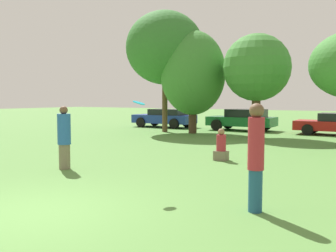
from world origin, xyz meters
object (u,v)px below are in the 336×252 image
Objects in this scene: tree_1 at (193,73)px; tree_2 at (257,68)px; frisbee at (139,103)px; bystander_sitting at (221,147)px; person_thrower at (64,138)px; tree_0 at (165,48)px; parked_car_green at (243,119)px; person_catcher at (256,155)px; parked_car_blue at (165,117)px.

tree_1 reaches higher than tree_2.
frisbee is 0.26× the size of bystander_sitting.
person_thrower is 3.57m from frisbee.
tree_1 is at bearing 124.17° from bystander_sitting.
parked_car_green is at bearing 42.64° from tree_0.
tree_0 reaches higher than person_thrower.
frisbee reaches higher than parked_car_green.
frisbee is (3.31, -0.89, 1.02)m from person_thrower.
tree_0 is at bearing 132.62° from bystander_sitting.
person_catcher is 0.36× the size of tree_2.
person_thrower is 15.96m from parked_car_blue.
parked_car_blue is (-6.10, 14.74, -0.22)m from person_thrower.
frisbee is 0.05× the size of tree_1.
person_thrower reaches higher than parked_car_blue.
frisbee is at bearing -81.86° from tree_2.
tree_0 is (-10.16, 12.79, 3.96)m from person_catcher.
parked_car_green reaches higher than bystander_sitting.
parked_car_blue is at bearing 121.05° from frisbee.
parked_car_blue is at bearing 130.15° from bystander_sitting.
person_catcher is at bearing -70.57° from tree_2.
person_thrower is 0.25× the size of tree_0.
tree_0 is 1.73× the size of parked_car_green.
parked_car_green is (1.78, 3.25, -2.73)m from tree_1.
person_catcher reaches higher than person_thrower.
person_catcher is 0.44× the size of parked_car_blue.
tree_2 is at bearing 119.90° from parked_car_green.
frisbee is 14.95m from tree_0.
parked_car_blue is (-1.95, 3.04, -4.30)m from tree_0.
person_catcher is 16.80m from tree_0.
person_catcher reaches higher than bystander_sitting.
person_catcher is at bearing -57.17° from tree_1.
tree_1 is (-2.30, 11.79, 2.54)m from person_thrower.
tree_0 is at bearing 120.63° from frisbee.
tree_0 is at bearing -41.32° from person_catcher.
tree_0 reaches higher than parked_car_green.
frisbee is 0.07× the size of parked_car_green.
frisbee is 12.78m from tree_2.
tree_1 is at bearing 141.08° from parked_car_blue.
parked_car_blue is 5.59m from parked_car_green.
bystander_sitting is 11.83m from parked_car_green.
tree_2 is (-4.50, 12.74, 2.54)m from person_catcher.
tree_0 is 5.62m from parked_car_blue.
tree_0 is 2.41m from tree_1.
person_catcher is 17.40m from parked_car_green.
person_thrower is at bearing 164.94° from frisbee.
frisbee is 0.06× the size of parked_car_blue.
parked_car_green is at bearing 61.30° from tree_1.
tree_2 is (-1.62, 7.86, 3.13)m from bystander_sitting.
tree_0 is (-4.15, 11.70, 4.08)m from person_thrower.
tree_2 reaches higher than bystander_sitting.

